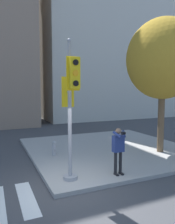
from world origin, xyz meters
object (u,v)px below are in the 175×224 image
object	(u,v)px
traffic_signal_pole	(70,100)
fire_hydrant	(54,148)
street_tree	(163,59)
person_photographer	(118,147)

from	to	relation	value
traffic_signal_pole	fire_hydrant	size ratio (longest dim) A/B	6.90
street_tree	fire_hydrant	bearing A→B (deg)	163.29
street_tree	fire_hydrant	distance (m)	6.51
traffic_signal_pole	fire_hydrant	bearing A→B (deg)	85.64
person_photographer	fire_hydrant	world-z (taller)	person_photographer
traffic_signal_pole	person_photographer	size ratio (longest dim) A/B	2.79
person_photographer	street_tree	size ratio (longest dim) A/B	0.26
traffic_signal_pole	street_tree	size ratio (longest dim) A/B	0.72
person_photographer	fire_hydrant	size ratio (longest dim) A/B	2.48
traffic_signal_pole	person_photographer	bearing A→B (deg)	-9.22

